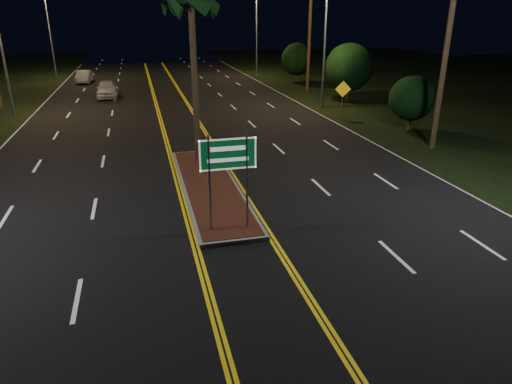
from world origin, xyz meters
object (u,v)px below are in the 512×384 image
object	(u,v)px
highway_sign	(228,163)
car_near	(106,88)
streetlight_left_mid	(5,31)
streetlight_right_mid	(321,30)
streetlight_left_far	(52,25)
palm_median	(191,0)
warning_sign	(343,94)
shrub_mid	(349,67)
car_far	(84,76)
streetlight_right_far	(253,24)
median_island	(210,186)
shrub_near	(412,99)
shrub_far	(297,59)

from	to	relation	value
highway_sign	car_near	world-z (taller)	highway_sign
streetlight_left_mid	streetlight_right_mid	world-z (taller)	same
streetlight_left_far	palm_median	size ratio (longest dim) A/B	1.08
streetlight_left_far	warning_sign	size ratio (longest dim) A/B	3.52
streetlight_left_far	shrub_mid	bearing A→B (deg)	-39.10
streetlight_left_far	streetlight_right_mid	xyz separation A→B (m)	(21.23, -22.00, 0.00)
car_far	shrub_mid	bearing A→B (deg)	-34.40
highway_sign	streetlight_left_far	size ratio (longest dim) A/B	0.36
streetlight_left_mid	streetlight_right_far	world-z (taller)	same
streetlight_left_far	shrub_mid	world-z (taller)	streetlight_left_far
median_island	streetlight_left_mid	bearing A→B (deg)	121.98
streetlight_right_far	shrub_near	world-z (taller)	streetlight_right_far
shrub_near	car_near	distance (m)	25.22
streetlight_left_far	shrub_far	size ratio (longest dim) A/B	2.27
streetlight_right_mid	streetlight_right_far	world-z (taller)	same
streetlight_left_mid	streetlight_left_far	distance (m)	20.00
median_island	highway_sign	world-z (taller)	highway_sign
highway_sign	car_near	bearing A→B (deg)	100.32
streetlight_left_mid	shrub_far	distance (m)	27.40
streetlight_right_mid	shrub_mid	xyz separation A→B (m)	(3.39, 2.00, -2.93)
streetlight_right_far	car_near	xyz separation A→B (m)	(-15.74, -11.03, -4.82)
highway_sign	streetlight_right_far	distance (m)	40.74
streetlight_right_far	car_near	bearing A→B (deg)	-144.98
shrub_near	shrub_mid	bearing A→B (deg)	87.14
highway_sign	streetlight_right_mid	distance (m)	22.18
streetlight_left_mid	car_far	bearing A→B (deg)	80.78
median_island	streetlight_right_far	world-z (taller)	streetlight_right_far
streetlight_right_mid	car_near	world-z (taller)	streetlight_right_mid
median_island	streetlight_left_far	world-z (taller)	streetlight_left_far
shrub_mid	median_island	bearing A→B (deg)	-129.47
shrub_far	car_near	size ratio (longest dim) A/B	0.79
median_island	shrub_far	bearing A→B (deg)	64.55
shrub_near	car_far	size ratio (longest dim) A/B	0.76
streetlight_right_far	shrub_mid	world-z (taller)	streetlight_right_far
shrub_mid	shrub_far	bearing A→B (deg)	90.95
shrub_mid	car_far	size ratio (longest dim) A/B	1.07
median_island	streetlight_right_far	bearing A→B (deg)	73.13
streetlight_left_mid	car_far	size ratio (longest dim) A/B	2.08
median_island	streetlight_left_mid	world-z (taller)	streetlight_left_mid
palm_median	warning_sign	world-z (taller)	palm_median
median_island	palm_median	bearing A→B (deg)	90.00
shrub_mid	car_far	xyz separation A→B (m)	(-21.86, 16.94, -2.01)
median_island	streetlight_left_mid	size ratio (longest dim) A/B	1.14
streetlight_left_mid	median_island	bearing A→B (deg)	-58.02
palm_median	car_far	world-z (taller)	palm_median
palm_median	warning_sign	distance (m)	14.28
median_island	car_near	distance (m)	24.52
highway_sign	shrub_near	distance (m)	17.55
streetlight_right_far	car_far	size ratio (longest dim) A/B	2.08
shrub_near	median_island	bearing A→B (deg)	-152.59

